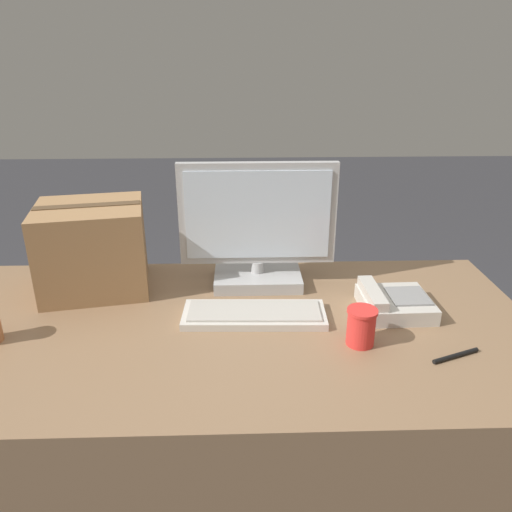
{
  "coord_description": "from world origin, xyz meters",
  "views": [
    {
      "loc": [
        0.03,
        -1.27,
        1.5
      ],
      "look_at": [
        0.08,
        0.16,
        0.9
      ],
      "focal_mm": 35.0,
      "sensor_mm": 36.0,
      "label": 1
    }
  ],
  "objects_px": {
    "pen_marker": "(456,356)",
    "desk_phone": "(393,303)",
    "monitor": "(258,234)",
    "keyboard": "(254,314)",
    "paper_cup_right": "(361,327)",
    "cardboard_box": "(93,248)"
  },
  "relations": [
    {
      "from": "monitor",
      "to": "keyboard",
      "type": "relative_size",
      "value": 1.2
    },
    {
      "from": "keyboard",
      "to": "pen_marker",
      "type": "distance_m",
      "value": 0.57
    },
    {
      "from": "keyboard",
      "to": "cardboard_box",
      "type": "distance_m",
      "value": 0.58
    },
    {
      "from": "desk_phone",
      "to": "pen_marker",
      "type": "xyz_separation_m",
      "value": [
        0.09,
        -0.25,
        -0.02
      ]
    },
    {
      "from": "keyboard",
      "to": "pen_marker",
      "type": "height_order",
      "value": "keyboard"
    },
    {
      "from": "monitor",
      "to": "desk_phone",
      "type": "relative_size",
      "value": 2.47
    },
    {
      "from": "keyboard",
      "to": "paper_cup_right",
      "type": "distance_m",
      "value": 0.32
    },
    {
      "from": "monitor",
      "to": "keyboard",
      "type": "distance_m",
      "value": 0.3
    },
    {
      "from": "pen_marker",
      "to": "paper_cup_right",
      "type": "bearing_deg",
      "value": -38.9
    },
    {
      "from": "paper_cup_right",
      "to": "pen_marker",
      "type": "height_order",
      "value": "paper_cup_right"
    },
    {
      "from": "monitor",
      "to": "desk_phone",
      "type": "distance_m",
      "value": 0.48
    },
    {
      "from": "pen_marker",
      "to": "desk_phone",
      "type": "bearing_deg",
      "value": -90.75
    },
    {
      "from": "cardboard_box",
      "to": "paper_cup_right",
      "type": "bearing_deg",
      "value": -24.8
    },
    {
      "from": "desk_phone",
      "to": "pen_marker",
      "type": "bearing_deg",
      "value": -70.93
    },
    {
      "from": "keyboard",
      "to": "desk_phone",
      "type": "xyz_separation_m",
      "value": [
        0.43,
        0.03,
        0.02
      ]
    },
    {
      "from": "paper_cup_right",
      "to": "monitor",
      "type": "bearing_deg",
      "value": 124.11
    },
    {
      "from": "keyboard",
      "to": "desk_phone",
      "type": "height_order",
      "value": "desk_phone"
    },
    {
      "from": "keyboard",
      "to": "cardboard_box",
      "type": "xyz_separation_m",
      "value": [
        -0.52,
        0.22,
        0.13
      ]
    },
    {
      "from": "keyboard",
      "to": "cardboard_box",
      "type": "height_order",
      "value": "cardboard_box"
    },
    {
      "from": "desk_phone",
      "to": "paper_cup_right",
      "type": "bearing_deg",
      "value": -129.93
    },
    {
      "from": "keyboard",
      "to": "cardboard_box",
      "type": "bearing_deg",
      "value": 158.57
    },
    {
      "from": "monitor",
      "to": "paper_cup_right",
      "type": "height_order",
      "value": "monitor"
    }
  ]
}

